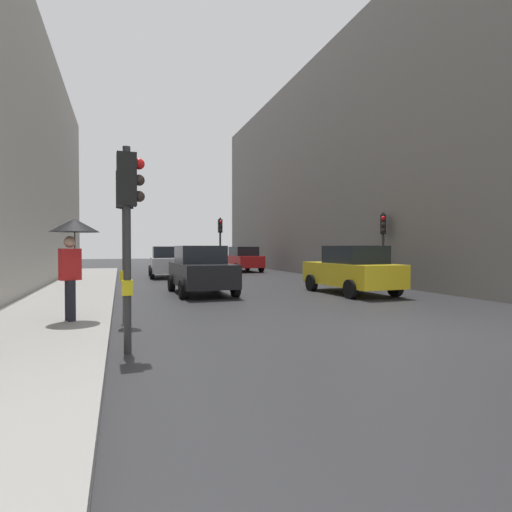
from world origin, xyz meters
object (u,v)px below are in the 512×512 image
object	(u,v)px
car_red_sedan	(243,259)
car_green_estate	(211,257)
car_dark_suv	(201,270)
traffic_light_near_left	(128,211)
traffic_light_near_right	(126,215)
car_yellow_taxi	(352,270)
traffic_light_mid_street	(383,235)
traffic_light_far_median	(220,235)
pedestrian_with_umbrella	(73,240)
car_silver_hatchback	(167,262)

from	to	relation	value
car_red_sedan	car_green_estate	size ratio (longest dim) A/B	1.02
car_dark_suv	traffic_light_near_left	bearing A→B (deg)	-108.11
traffic_light_near_right	car_dark_suv	world-z (taller)	traffic_light_near_right
car_red_sedan	car_yellow_taxi	distance (m)	15.21
traffic_light_mid_street	car_red_sedan	world-z (taller)	traffic_light_mid_street
traffic_light_near_left	traffic_light_mid_street	bearing A→B (deg)	38.53
car_red_sedan	car_dark_suv	bearing A→B (deg)	-112.26
traffic_light_near_right	car_yellow_taxi	xyz separation A→B (m)	(7.94, 3.58, -1.54)
traffic_light_near_left	traffic_light_far_median	size ratio (longest dim) A/B	0.92
traffic_light_mid_street	car_red_sedan	size ratio (longest dim) A/B	0.75
traffic_light_near_left	car_green_estate	xyz separation A→B (m)	(7.67, 30.09, -1.39)
traffic_light_near_left	pedestrian_with_umbrella	xyz separation A→B (m)	(-1.07, 2.57, -0.43)
car_silver_hatchback	car_yellow_taxi	world-z (taller)	same
car_yellow_taxi	pedestrian_with_umbrella	bearing A→B (deg)	-156.50
car_green_estate	car_red_sedan	bearing A→B (deg)	-86.38
traffic_light_near_left	car_silver_hatchback	distance (m)	17.67
traffic_light_far_median	car_dark_suv	size ratio (longest dim) A/B	0.84
car_dark_suv	traffic_light_near_right	bearing A→B (deg)	-116.85
car_red_sedan	pedestrian_with_umbrella	xyz separation A→B (m)	(-9.26, -19.12, 0.96)
traffic_light_near_left	traffic_light_near_right	world-z (taller)	traffic_light_near_right
car_dark_suv	pedestrian_with_umbrella	distance (m)	6.87
pedestrian_with_umbrella	traffic_light_near_left	bearing A→B (deg)	-67.43
traffic_light_near_right	pedestrian_with_umbrella	bearing A→B (deg)	-162.16
car_red_sedan	pedestrian_with_umbrella	bearing A→B (deg)	-115.85
traffic_light_near_left	traffic_light_mid_street	distance (m)	13.66
traffic_light_far_median	pedestrian_with_umbrella	distance (m)	17.64
car_green_estate	car_yellow_taxi	bearing A→B (deg)	-89.33
traffic_light_near_right	car_silver_hatchback	size ratio (longest dim) A/B	0.82
pedestrian_with_umbrella	traffic_light_far_median	bearing A→B (deg)	66.80
car_red_sedan	traffic_light_near_left	bearing A→B (deg)	-110.71
traffic_light_mid_street	pedestrian_with_umbrella	size ratio (longest dim) A/B	1.50
traffic_light_near_right	traffic_light_far_median	bearing A→B (deg)	69.65
traffic_light_near_left	car_green_estate	size ratio (longest dim) A/B	0.78
traffic_light_far_median	traffic_light_near_right	xyz separation A→B (m)	(-5.88, -15.86, -0.05)
traffic_light_far_median	pedestrian_with_umbrella	size ratio (longest dim) A/B	1.67
car_silver_hatchback	traffic_light_mid_street	bearing A→B (deg)	-47.34
traffic_light_near_left	traffic_light_far_median	bearing A→B (deg)	72.61
car_silver_hatchback	pedestrian_with_umbrella	distance (m)	15.32
traffic_light_near_left	traffic_light_far_median	distance (m)	19.67
traffic_light_near_right	pedestrian_with_umbrella	size ratio (longest dim) A/B	1.64
traffic_light_far_median	car_silver_hatchback	size ratio (longest dim) A/B	0.84
pedestrian_with_umbrella	traffic_light_near_right	bearing A→B (deg)	17.84
car_dark_suv	car_red_sedan	bearing A→B (deg)	67.74
car_green_estate	pedestrian_with_umbrella	distance (m)	28.90
car_green_estate	traffic_light_mid_street	bearing A→B (deg)	-82.04
traffic_light_near_left	car_red_sedan	size ratio (longest dim) A/B	0.76
traffic_light_near_left	pedestrian_with_umbrella	distance (m)	2.81
traffic_light_far_median	car_yellow_taxi	xyz separation A→B (m)	(2.06, -12.29, -1.59)
car_green_estate	car_dark_suv	distance (m)	22.42
pedestrian_with_umbrella	car_dark_suv	bearing A→B (deg)	56.45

